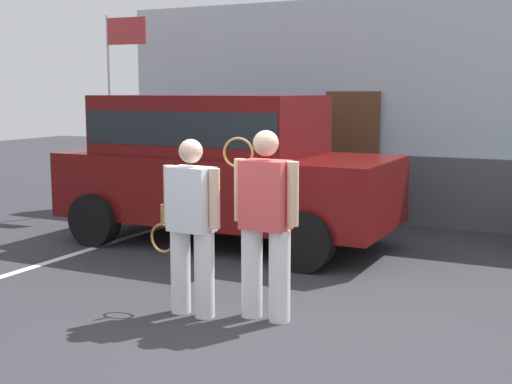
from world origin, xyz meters
The scene contains 7 objects.
ground_plane centered at (0.00, 0.00, 0.00)m, with size 40.00×40.00×0.00m, color #2D2D33.
parking_stripe_0 centered at (-3.30, 1.50, 0.00)m, with size 0.12×4.40×0.01m, color silver.
house_frontage centered at (-0.01, 5.61, 1.68)m, with size 10.12×0.40×3.58m.
parked_suv centered at (-1.95, 3.03, 1.15)m, with size 4.60×2.17×2.05m.
tennis_player_man centered at (-0.64, 0.14, 0.86)m, with size 0.88×0.29×1.67m.
tennis_player_woman centered at (0.03, 0.34, 0.92)m, with size 0.79×0.29×1.76m.
flag_pole centered at (-4.77, 4.46, 2.32)m, with size 0.80×0.08×3.39m.
Camera 1 is at (2.72, -5.29, 2.11)m, focal length 48.55 mm.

